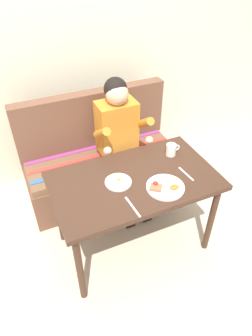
{
  "coord_description": "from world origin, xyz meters",
  "views": [
    {
      "loc": [
        -0.73,
        -1.49,
        2.17
      ],
      "look_at": [
        0.0,
        0.15,
        0.72
      ],
      "focal_mm": 32.59,
      "sensor_mm": 36.0,
      "label": 1
    }
  ],
  "objects_px": {
    "person": "(120,133)",
    "knife": "(133,207)",
    "table": "(134,187)",
    "coffee_mug": "(171,149)",
    "plate_eggs": "(118,182)",
    "couch": "(100,163)",
    "plate_breakfast": "(165,187)",
    "fork": "(186,174)"
  },
  "relations": [
    {
      "from": "couch",
      "to": "fork",
      "type": "height_order",
      "value": "couch"
    },
    {
      "from": "couch",
      "to": "fork",
      "type": "bearing_deg",
      "value": -67.08
    },
    {
      "from": "plate_eggs",
      "to": "fork",
      "type": "distance_m",
      "value": 0.5
    },
    {
      "from": "fork",
      "to": "knife",
      "type": "height_order",
      "value": "same"
    },
    {
      "from": "fork",
      "to": "knife",
      "type": "relative_size",
      "value": 0.85
    },
    {
      "from": "fork",
      "to": "knife",
      "type": "bearing_deg",
      "value": -169.07
    },
    {
      "from": "couch",
      "to": "coffee_mug",
      "type": "bearing_deg",
      "value": -57.54
    },
    {
      "from": "person",
      "to": "coffee_mug",
      "type": "bearing_deg",
      "value": -60.16
    },
    {
      "from": "fork",
      "to": "coffee_mug",
      "type": "bearing_deg",
      "value": 80.1
    },
    {
      "from": "plate_eggs",
      "to": "coffee_mug",
      "type": "relative_size",
      "value": 1.61
    },
    {
      "from": "plate_eggs",
      "to": "coffee_mug",
      "type": "height_order",
      "value": "coffee_mug"
    },
    {
      "from": "table",
      "to": "plate_breakfast",
      "type": "xyz_separation_m",
      "value": [
        0.15,
        -0.17,
        0.09
      ]
    },
    {
      "from": "table",
      "to": "plate_breakfast",
      "type": "distance_m",
      "value": 0.25
    },
    {
      "from": "coffee_mug",
      "to": "couch",
      "type": "bearing_deg",
      "value": 122.46
    },
    {
      "from": "couch",
      "to": "plate_breakfast",
      "type": "xyz_separation_m",
      "value": [
        0.15,
        -0.94,
        0.41
      ]
    },
    {
      "from": "plate_breakfast",
      "to": "knife",
      "type": "height_order",
      "value": "plate_breakfast"
    },
    {
      "from": "plate_eggs",
      "to": "coffee_mug",
      "type": "bearing_deg",
      "value": 15.53
    },
    {
      "from": "table",
      "to": "couch",
      "type": "bearing_deg",
      "value": 90.0
    },
    {
      "from": "person",
      "to": "plate_breakfast",
      "type": "xyz_separation_m",
      "value": [
        0.01,
        -0.76,
        0.0
      ]
    },
    {
      "from": "table",
      "to": "person",
      "type": "bearing_deg",
      "value": 76.77
    },
    {
      "from": "person",
      "to": "knife",
      "type": "distance_m",
      "value": 0.88
    },
    {
      "from": "coffee_mug",
      "to": "knife",
      "type": "xyz_separation_m",
      "value": [
        -0.52,
        -0.4,
        -0.05
      ]
    },
    {
      "from": "person",
      "to": "plate_breakfast",
      "type": "relative_size",
      "value": 4.52
    },
    {
      "from": "table",
      "to": "knife",
      "type": "distance_m",
      "value": 0.29
    },
    {
      "from": "fork",
      "to": "plate_breakfast",
      "type": "bearing_deg",
      "value": -167.6
    },
    {
      "from": "person",
      "to": "coffee_mug",
      "type": "height_order",
      "value": "person"
    },
    {
      "from": "plate_eggs",
      "to": "knife",
      "type": "xyz_separation_m",
      "value": [
        -0.01,
        -0.25,
        -0.01
      ]
    },
    {
      "from": "plate_breakfast",
      "to": "person",
      "type": "bearing_deg",
      "value": 90.67
    },
    {
      "from": "table",
      "to": "fork",
      "type": "height_order",
      "value": "fork"
    },
    {
      "from": "couch",
      "to": "person",
      "type": "height_order",
      "value": "person"
    },
    {
      "from": "person",
      "to": "plate_eggs",
      "type": "distance_m",
      "value": 0.64
    },
    {
      "from": "fork",
      "to": "knife",
      "type": "xyz_separation_m",
      "value": [
        -0.5,
        -0.14,
        0.0
      ]
    },
    {
      "from": "person",
      "to": "coffee_mug",
      "type": "relative_size",
      "value": 10.27
    },
    {
      "from": "couch",
      "to": "knife",
      "type": "relative_size",
      "value": 7.2
    },
    {
      "from": "plate_breakfast",
      "to": "plate_eggs",
      "type": "distance_m",
      "value": 0.33
    },
    {
      "from": "table",
      "to": "fork",
      "type": "xyz_separation_m",
      "value": [
        0.37,
        -0.11,
        0.08
      ]
    },
    {
      "from": "plate_eggs",
      "to": "coffee_mug",
      "type": "distance_m",
      "value": 0.54
    },
    {
      "from": "table",
      "to": "plate_eggs",
      "type": "height_order",
      "value": "plate_eggs"
    },
    {
      "from": "person",
      "to": "plate_eggs",
      "type": "height_order",
      "value": "person"
    },
    {
      "from": "couch",
      "to": "person",
      "type": "distance_m",
      "value": 0.47
    },
    {
      "from": "fork",
      "to": "table",
      "type": "bearing_deg",
      "value": 159.05
    },
    {
      "from": "table",
      "to": "knife",
      "type": "height_order",
      "value": "knife"
    }
  ]
}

